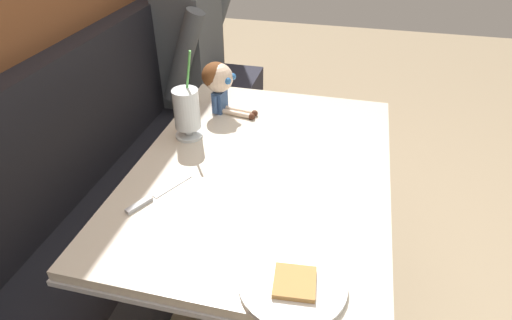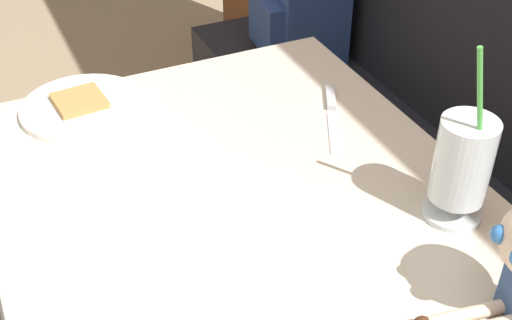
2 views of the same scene
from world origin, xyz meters
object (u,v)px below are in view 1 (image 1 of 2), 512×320
at_px(seated_doll, 219,80).
at_px(diner_patron, 198,46).
at_px(milkshake_glass, 187,111).
at_px(toast_plate, 293,283).
at_px(butter_knife, 149,199).

height_order(seated_doll, diner_patron, diner_patron).
height_order(milkshake_glass, diner_patron, diner_patron).
distance_m(toast_plate, butter_knife, 0.50).
xyz_separation_m(toast_plate, diner_patron, (1.45, 0.76, -0.01)).
bearing_deg(milkshake_glass, seated_doll, -13.13).
bearing_deg(seated_doll, toast_plate, -151.61).
distance_m(milkshake_glass, seated_doll, 0.22).
relative_size(seated_doll, diner_patron, 0.28).
bearing_deg(butter_knife, milkshake_glass, 2.48).
xyz_separation_m(toast_plate, butter_knife, (0.20, 0.45, -0.00)).
xyz_separation_m(butter_knife, seated_doll, (0.57, -0.03, 0.12)).
height_order(milkshake_glass, seated_doll, milkshake_glass).
distance_m(toast_plate, seated_doll, 0.89).
bearing_deg(toast_plate, diner_patron, 27.58).
bearing_deg(toast_plate, milkshake_glass, 39.66).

